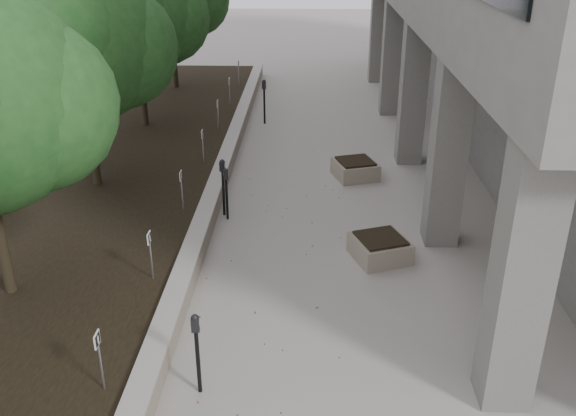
# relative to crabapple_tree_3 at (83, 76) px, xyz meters

# --- Properties ---
(retaining_wall) EXTENTS (0.39, 26.00, 0.50)m
(retaining_wall) POSITION_rel_crabapple_tree_3_xyz_m (2.97, 1.00, -2.87)
(retaining_wall) COLOR gray
(retaining_wall) RESTS_ON ground
(planting_bed) EXTENTS (7.00, 26.00, 0.40)m
(planting_bed) POSITION_rel_crabapple_tree_3_xyz_m (-0.70, 1.00, -2.92)
(planting_bed) COLOR black
(planting_bed) RESTS_ON ground
(crabapple_tree_3) EXTENTS (4.60, 4.00, 5.44)m
(crabapple_tree_3) POSITION_rel_crabapple_tree_3_xyz_m (0.00, 0.00, 0.00)
(crabapple_tree_3) COLOR #1C4A1C
(crabapple_tree_3) RESTS_ON planting_bed
(crabapple_tree_4) EXTENTS (4.60, 4.00, 5.44)m
(crabapple_tree_4) POSITION_rel_crabapple_tree_3_xyz_m (0.00, 5.00, 0.00)
(crabapple_tree_4) COLOR #1C4A1C
(crabapple_tree_4) RESTS_ON planting_bed
(crabapple_tree_5) EXTENTS (4.60, 4.00, 5.44)m
(crabapple_tree_5) POSITION_rel_crabapple_tree_3_xyz_m (0.00, 10.00, 0.00)
(crabapple_tree_5) COLOR #1C4A1C
(crabapple_tree_5) RESTS_ON planting_bed
(parking_sign_2) EXTENTS (0.04, 0.22, 0.96)m
(parking_sign_2) POSITION_rel_crabapple_tree_3_xyz_m (2.45, -7.50, -2.24)
(parking_sign_2) COLOR black
(parking_sign_2) RESTS_ON planting_bed
(parking_sign_3) EXTENTS (0.04, 0.22, 0.96)m
(parking_sign_3) POSITION_rel_crabapple_tree_3_xyz_m (2.45, -4.50, -2.24)
(parking_sign_3) COLOR black
(parking_sign_3) RESTS_ON planting_bed
(parking_sign_4) EXTENTS (0.04, 0.22, 0.96)m
(parking_sign_4) POSITION_rel_crabapple_tree_3_xyz_m (2.45, -1.50, -2.24)
(parking_sign_4) COLOR black
(parking_sign_4) RESTS_ON planting_bed
(parking_sign_5) EXTENTS (0.04, 0.22, 0.96)m
(parking_sign_5) POSITION_rel_crabapple_tree_3_xyz_m (2.45, 1.50, -2.24)
(parking_sign_5) COLOR black
(parking_sign_5) RESTS_ON planting_bed
(parking_sign_6) EXTENTS (0.04, 0.22, 0.96)m
(parking_sign_6) POSITION_rel_crabapple_tree_3_xyz_m (2.45, 4.50, -2.24)
(parking_sign_6) COLOR black
(parking_sign_6) RESTS_ON planting_bed
(parking_sign_7) EXTENTS (0.04, 0.22, 0.96)m
(parking_sign_7) POSITION_rel_crabapple_tree_3_xyz_m (2.45, 7.50, -2.24)
(parking_sign_7) COLOR black
(parking_sign_7) RESTS_ON planting_bed
(parking_sign_8) EXTENTS (0.04, 0.22, 0.96)m
(parking_sign_8) POSITION_rel_crabapple_tree_3_xyz_m (2.45, 10.50, -2.24)
(parking_sign_8) COLOR black
(parking_sign_8) RESTS_ON planting_bed
(parking_meter_2) EXTENTS (0.14, 0.11, 1.38)m
(parking_meter_2) POSITION_rel_crabapple_tree_3_xyz_m (3.72, -7.05, -2.43)
(parking_meter_2) COLOR black
(parking_meter_2) RESTS_ON ground
(parking_meter_3) EXTENTS (0.14, 0.11, 1.29)m
(parking_meter_3) POSITION_rel_crabapple_tree_3_xyz_m (3.41, -1.10, -2.48)
(parking_meter_3) COLOR black
(parking_meter_3) RESTS_ON ground
(parking_meter_4) EXTENTS (0.15, 0.12, 1.42)m
(parking_meter_4) POSITION_rel_crabapple_tree_3_xyz_m (3.30, -0.87, -2.41)
(parking_meter_4) COLOR black
(parking_meter_4) RESTS_ON ground
(parking_meter_5) EXTENTS (0.17, 0.13, 1.54)m
(parking_meter_5) POSITION_rel_crabapple_tree_3_xyz_m (3.75, 6.54, -2.35)
(parking_meter_5) COLOR black
(parking_meter_5) RESTS_ON ground
(planter_front) EXTENTS (1.36, 1.36, 0.49)m
(planter_front) POSITION_rel_crabapple_tree_3_xyz_m (6.82, -2.86, -2.87)
(planter_front) COLOR gray
(planter_front) RESTS_ON ground
(planter_back) EXTENTS (1.34, 1.34, 0.50)m
(planter_back) POSITION_rel_crabapple_tree_3_xyz_m (6.58, 1.66, -2.87)
(planter_back) COLOR gray
(planter_back) RESTS_ON ground
(berry_scatter) EXTENTS (3.30, 14.10, 0.02)m
(berry_scatter) POSITION_rel_crabapple_tree_3_xyz_m (4.70, -3.00, -3.11)
(berry_scatter) COLOR maroon
(berry_scatter) RESTS_ON ground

